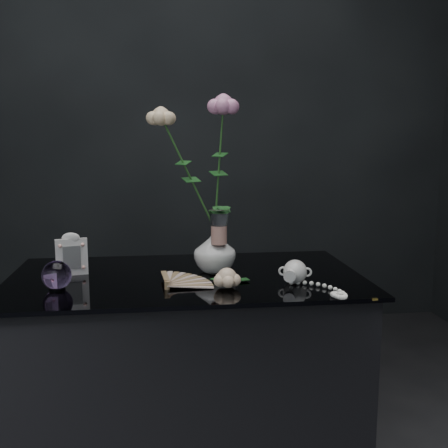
{
  "coord_description": "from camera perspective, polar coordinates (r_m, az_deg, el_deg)",
  "views": [
    {
      "loc": [
        -0.07,
        -1.48,
        1.17
      ],
      "look_at": [
        0.11,
        0.02,
        0.92
      ],
      "focal_mm": 42.0,
      "sensor_mm": 36.0,
      "label": 1
    }
  ],
  "objects": [
    {
      "name": "paper_fan",
      "position": [
        1.44,
        -6.2,
        -6.56
      ],
      "size": [
        0.31,
        0.27,
        0.03
      ],
      "primitive_type": null,
      "rotation": [
        0.0,
        0.0,
        0.35
      ],
      "color": "beige",
      "rests_on": "table"
    },
    {
      "name": "picture_frame",
      "position": [
        1.63,
        -16.26,
        -3.15
      ],
      "size": [
        0.11,
        0.09,
        0.13
      ],
      "primitive_type": null,
      "rotation": [
        0.0,
        0.0,
        0.21
      ],
      "color": "silver",
      "rests_on": "table"
    },
    {
      "name": "pearl_jar",
      "position": [
        1.51,
        7.75,
        -5.05
      ],
      "size": [
        0.3,
        0.3,
        0.07
      ],
      "primitive_type": null,
      "rotation": [
        0.0,
        0.0,
        -0.3
      ],
      "color": "silver",
      "rests_on": "table"
    },
    {
      "name": "roses",
      "position": [
        1.57,
        -2.55,
        7.11
      ],
      "size": [
        0.26,
        0.12,
        0.45
      ],
      "color": "beige",
      "rests_on": "vase"
    },
    {
      "name": "vase",
      "position": [
        1.61,
        -1.01,
        -2.88
      ],
      "size": [
        0.17,
        0.17,
        0.13
      ],
      "primitive_type": "imported",
      "rotation": [
        0.0,
        0.0,
        -0.41
      ],
      "color": "silver",
      "rests_on": "table"
    },
    {
      "name": "wine_glass",
      "position": [
        1.57,
        -0.55,
        -1.98
      ],
      "size": [
        0.06,
        0.06,
        0.2
      ],
      "primitive_type": null,
      "rotation": [
        0.0,
        0.0,
        0.05
      ],
      "color": "white",
      "rests_on": "table"
    },
    {
      "name": "table",
      "position": [
        1.72,
        -4.0,
        -17.95
      ],
      "size": [
        1.05,
        0.58,
        0.76
      ],
      "color": "black",
      "rests_on": "ground"
    },
    {
      "name": "paperweight",
      "position": [
        1.5,
        -17.76,
        -5.31
      ],
      "size": [
        0.08,
        0.08,
        0.08
      ],
      "primitive_type": null,
      "rotation": [
        0.0,
        0.0,
        0.03
      ],
      "color": "#B182D3",
      "rests_on": "table"
    },
    {
      "name": "loose_rose",
      "position": [
        1.44,
        0.32,
        -5.89
      ],
      "size": [
        0.17,
        0.2,
        0.06
      ],
      "primitive_type": null,
      "rotation": [
        0.0,
        0.0,
        -0.29
      ],
      "color": "#FFCCA4",
      "rests_on": "table"
    }
  ]
}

